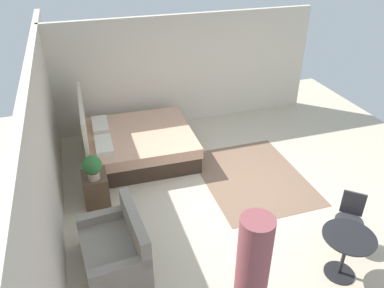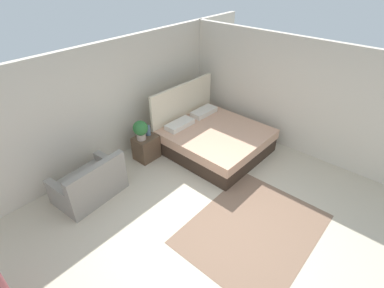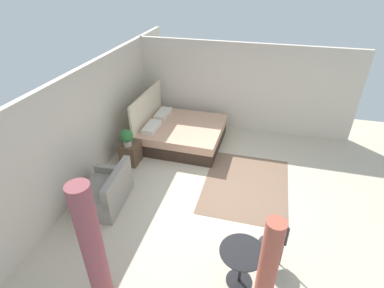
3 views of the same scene
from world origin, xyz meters
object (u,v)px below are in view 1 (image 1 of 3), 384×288
object	(u,v)px
bed	(136,143)
vase	(91,166)
cafe_chair_near_window	(351,214)
balcony_table	(346,248)
couch	(117,249)
nightstand	(96,188)
potted_plant	(92,166)

from	to	relation	value
bed	vase	bearing A→B (deg)	139.35
bed	vase	xyz separation A→B (m)	(-1.13, 0.97, 0.34)
vase	cafe_chair_near_window	world-z (taller)	cafe_chair_near_window
balcony_table	cafe_chair_near_window	distance (m)	0.72
couch	nightstand	bearing A→B (deg)	5.33
bed	potted_plant	distance (m)	1.72
nightstand	cafe_chair_near_window	xyz separation A→B (m)	(-2.13, -3.57, 0.24)
potted_plant	balcony_table	xyz separation A→B (m)	(-2.57, -3.09, -0.30)
couch	cafe_chair_near_window	xyz separation A→B (m)	(-0.60, -3.42, 0.24)
nightstand	bed	bearing A→B (deg)	-37.07
couch	potted_plant	xyz separation A→B (m)	(1.44, 0.15, 0.52)
nightstand	potted_plant	xyz separation A→B (m)	(-0.10, 0.00, 0.52)
vase	cafe_chair_near_window	xyz separation A→B (m)	(-2.25, -3.59, -0.15)
nightstand	potted_plant	bearing A→B (deg)	178.26
balcony_table	cafe_chair_near_window	xyz separation A→B (m)	(0.54, -0.48, 0.02)
couch	cafe_chair_near_window	world-z (taller)	cafe_chair_near_window
potted_plant	balcony_table	world-z (taller)	potted_plant
bed	couch	size ratio (longest dim) A/B	1.70
potted_plant	bed	bearing A→B (deg)	-35.06
nightstand	potted_plant	distance (m)	0.53
nightstand	cafe_chair_near_window	distance (m)	4.16
nightstand	vase	distance (m)	0.41
vase	balcony_table	bearing A→B (deg)	-131.93
bed	cafe_chair_near_window	xyz separation A→B (m)	(-3.38, -2.62, 0.20)
couch	cafe_chair_near_window	distance (m)	3.48
vase	balcony_table	distance (m)	4.18
balcony_table	cafe_chair_near_window	size ratio (longest dim) A/B	0.84
potted_plant	balcony_table	distance (m)	4.03
bed	couch	distance (m)	2.90
bed	nightstand	distance (m)	1.57
nightstand	balcony_table	xyz separation A→B (m)	(-2.67, -3.08, 0.23)
potted_plant	vase	size ratio (longest dim) A/B	1.96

